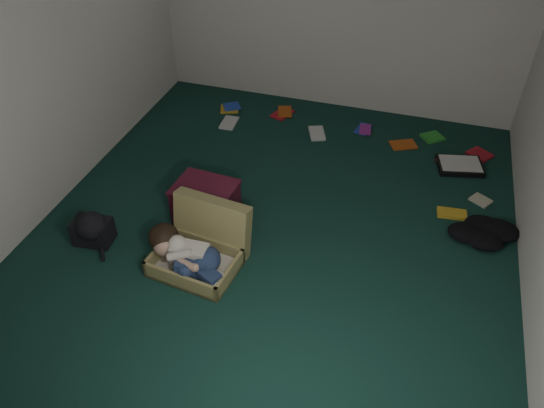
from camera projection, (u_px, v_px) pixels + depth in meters
The scene contains 10 objects.
floor at pixel (277, 224), 4.63m from camera, with size 4.50×4.50×0.00m, color #12332B.
wall_front at pixel (119, 338), 2.15m from camera, with size 4.50×4.50×0.00m, color silver.
wall_left at pixel (41, 55), 4.26m from camera, with size 4.50×4.50×0.00m, color silver.
suitcase at pixel (202, 246), 4.22m from camera, with size 0.73×0.71×0.48m.
person at pixel (186, 254), 4.09m from camera, with size 0.69×0.40×0.30m.
maroon_bin at pixel (206, 202), 4.59m from camera, with size 0.54×0.44×0.35m.
backpack at pixel (93, 230), 4.40m from camera, with size 0.38×0.31×0.23m, color black, non-canonical shape.
clothing_pile at pixel (482, 230), 4.48m from camera, with size 0.42×0.35×0.14m, color black, non-canonical shape.
paper_tray at pixel (460, 166), 5.27m from camera, with size 0.49×0.41×0.06m.
book_scatter at pixel (368, 145), 5.59m from camera, with size 3.04×1.52×0.02m.
Camera 1 is at (0.98, -3.32, 3.09)m, focal length 35.00 mm.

